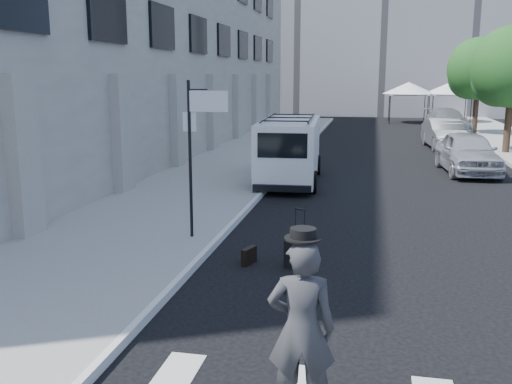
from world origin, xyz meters
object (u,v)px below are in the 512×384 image
at_px(briefcase, 249,256).
at_px(parked_car_a, 467,152).
at_px(businessman, 301,330).
at_px(cargo_van, 290,150).
at_px(suitcase, 295,252).
at_px(parked_car_b, 444,134).
at_px(parked_car_c, 447,122).

relative_size(briefcase, parked_car_a, 0.09).
distance_m(businessman, briefcase, 5.34).
bearing_deg(cargo_van, suitcase, -84.52).
bearing_deg(parked_car_a, businessman, -108.41).
bearing_deg(briefcase, cargo_van, 111.36).
height_order(businessman, parked_car_b, businessman).
xyz_separation_m(businessman, briefcase, (-1.67, 5.00, -0.86)).
bearing_deg(parked_car_a, cargo_van, -158.28).
bearing_deg(suitcase, parked_car_c, 101.13).
height_order(briefcase, suitcase, suitcase).
height_order(suitcase, parked_car_c, parked_car_c).
bearing_deg(parked_car_c, suitcase, -107.29).
distance_m(cargo_van, parked_car_a, 7.26).
xyz_separation_m(businessman, parked_car_c, (5.28, 32.17, -0.22)).
xyz_separation_m(suitcase, parked_car_b, (5.08, 19.94, 0.46)).
bearing_deg(suitcase, parked_car_a, 91.32).
height_order(businessman, parked_car_a, businessman).
relative_size(businessman, parked_car_c, 0.37).
distance_m(cargo_van, parked_car_c, 19.45).
distance_m(briefcase, cargo_van, 9.27).
relative_size(cargo_van, parked_car_a, 1.27).
height_order(businessman, suitcase, businessman).
bearing_deg(parked_car_a, parked_car_c, 81.91).
bearing_deg(parked_car_c, briefcase, -109.12).
bearing_deg(cargo_van, parked_car_c, 64.07).
xyz_separation_m(cargo_van, parked_car_c, (7.46, 17.96, -0.34)).
bearing_deg(parked_car_b, suitcase, -109.38).
xyz_separation_m(cargo_van, parked_car_a, (6.51, 3.20, -0.35)).
bearing_deg(businessman, cargo_van, -87.67).
distance_m(businessman, cargo_van, 14.37).
relative_size(parked_car_a, parked_car_c, 0.84).
relative_size(businessman, cargo_van, 0.35).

